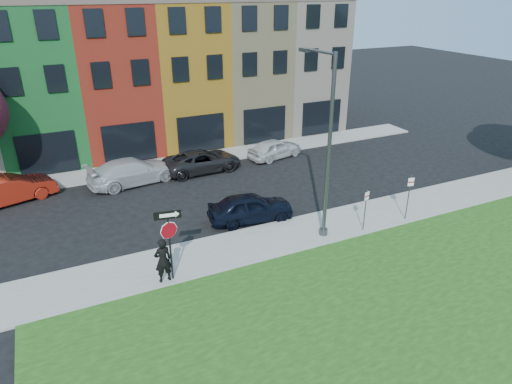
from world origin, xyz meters
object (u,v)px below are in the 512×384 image
stop_sign (169,232)px  sedan_near (251,207)px  street_lamp (326,149)px  man (163,260)px

stop_sign → sedan_near: 6.33m
sedan_near → street_lamp: 5.20m
man → stop_sign: bearing=172.5°
stop_sign → sedan_near: stop_sign is taller
sedan_near → street_lamp: street_lamp is taller
man → sedan_near: 6.42m
man → sedan_near: bearing=-153.5°
street_lamp → sedan_near: bearing=125.2°
sedan_near → street_lamp: size_ratio=0.53×
man → sedan_near: size_ratio=0.43×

